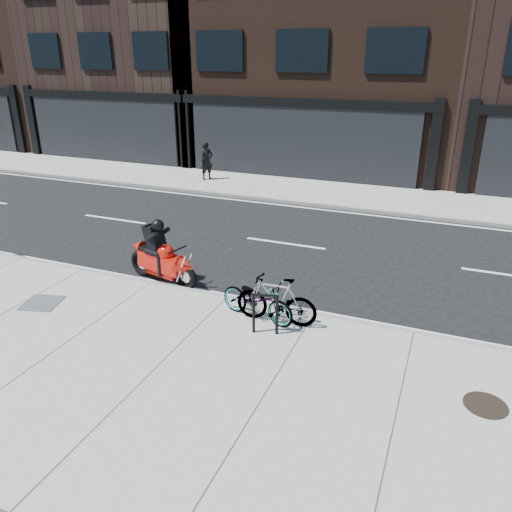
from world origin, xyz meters
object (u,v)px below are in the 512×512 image
at_px(pedestrian, 207,161).
at_px(utility_grate, 42,303).
at_px(bicycle_front, 257,299).
at_px(bicycle_rear, 276,300).
at_px(bike_rack, 265,310).
at_px(motorcycle, 165,258).
at_px(manhole_cover, 485,405).

distance_m(pedestrian, utility_grate, 11.66).
xyz_separation_m(bicycle_front, pedestrian, (-6.47, 10.33, 0.35)).
bearing_deg(utility_grate, bicycle_rear, 12.96).
bearing_deg(pedestrian, bike_rack, -116.85).
distance_m(bicycle_rear, motorcycle, 3.31).
distance_m(bicycle_rear, utility_grate, 5.13).
relative_size(bicycle_front, manhole_cover, 2.54).
xyz_separation_m(bicycle_front, utility_grate, (-4.57, -1.15, -0.43)).
height_order(pedestrian, manhole_cover, pedestrian).
bearing_deg(bicycle_front, manhole_cover, -93.28).
relative_size(bicycle_rear, motorcycle, 0.78).
bearing_deg(bicycle_front, bike_rack, -130.90).
xyz_separation_m(manhole_cover, utility_grate, (-8.84, 0.05, 0.00)).
height_order(bicycle_rear, utility_grate, bicycle_rear).
bearing_deg(manhole_cover, motorcycle, 162.83).
xyz_separation_m(bicycle_front, manhole_cover, (4.27, -1.19, -0.43)).
bearing_deg(bike_rack, bicycle_front, 126.76).
height_order(manhole_cover, utility_grate, same).
bearing_deg(motorcycle, pedestrian, 124.59).
bearing_deg(manhole_cover, bicycle_rear, 162.84).
bearing_deg(manhole_cover, utility_grate, 179.69).
relative_size(bicycle_rear, manhole_cover, 2.51).
relative_size(motorcycle, manhole_cover, 3.20).
xyz_separation_m(motorcycle, pedestrian, (-3.71, 9.35, 0.27)).
distance_m(bike_rack, manhole_cover, 4.01).
xyz_separation_m(bike_rack, motorcycle, (-3.12, 1.45, 0.02)).
relative_size(bicycle_front, pedestrian, 1.06).
bearing_deg(bike_rack, motorcycle, 155.05).
xyz_separation_m(bicycle_rear, manhole_cover, (3.87, -1.19, -0.49)).
distance_m(bicycle_front, manhole_cover, 4.45).
height_order(bike_rack, pedestrian, pedestrian).
bearing_deg(bicycle_rear, pedestrian, -148.90).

